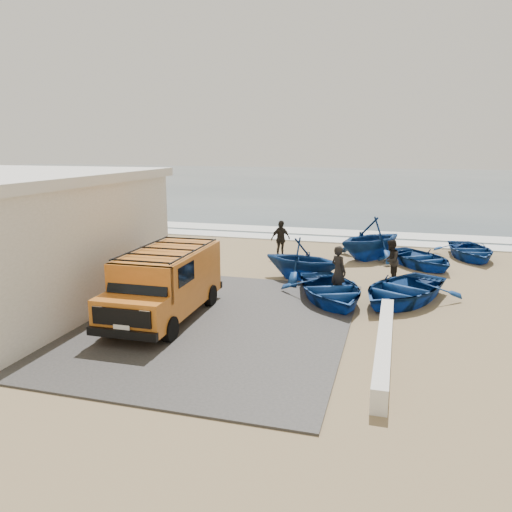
# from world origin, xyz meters

# --- Properties ---
(ground) EXTENTS (160.00, 160.00, 0.00)m
(ground) POSITION_xyz_m (0.00, 0.00, 0.00)
(ground) COLOR #907953
(slab) EXTENTS (12.00, 10.00, 0.05)m
(slab) POSITION_xyz_m (-2.00, -2.00, 0.03)
(slab) COLOR #3E3B38
(slab) RESTS_ON ground
(ocean) EXTENTS (180.00, 88.00, 0.01)m
(ocean) POSITION_xyz_m (0.00, 56.00, 0.00)
(ocean) COLOR #385166
(ocean) RESTS_ON ground
(surf_line) EXTENTS (180.00, 1.60, 0.06)m
(surf_line) POSITION_xyz_m (0.00, 12.00, 0.03)
(surf_line) COLOR white
(surf_line) RESTS_ON ground
(surf_wash) EXTENTS (180.00, 2.20, 0.04)m
(surf_wash) POSITION_xyz_m (0.00, 14.50, 0.02)
(surf_wash) COLOR white
(surf_wash) RESTS_ON ground
(parapet) EXTENTS (0.35, 6.00, 0.55)m
(parapet) POSITION_xyz_m (5.00, -3.00, 0.28)
(parapet) COLOR silver
(parapet) RESTS_ON ground
(van) EXTENTS (2.09, 5.00, 2.13)m
(van) POSITION_xyz_m (-1.45, -1.96, 1.15)
(van) COLOR orange
(van) RESTS_ON ground
(boat_near_left) EXTENTS (4.23, 4.82, 0.83)m
(boat_near_left) POSITION_xyz_m (3.10, 1.02, 0.41)
(boat_near_left) COLOR navy
(boat_near_left) RESTS_ON ground
(boat_near_right) EXTENTS (4.62, 5.13, 0.87)m
(boat_near_right) POSITION_xyz_m (5.42, 1.62, 0.44)
(boat_near_right) COLOR navy
(boat_near_right) RESTS_ON ground
(boat_mid_left) EXTENTS (3.69, 3.38, 1.64)m
(boat_mid_left) POSITION_xyz_m (1.68, 3.53, 0.82)
(boat_mid_left) COLOR navy
(boat_mid_left) RESTS_ON ground
(boat_mid_right) EXTENTS (4.29, 4.55, 0.77)m
(boat_mid_right) POSITION_xyz_m (6.19, 6.98, 0.38)
(boat_mid_right) COLOR navy
(boat_mid_right) RESTS_ON ground
(boat_far_left) EXTENTS (4.79, 4.88, 1.95)m
(boat_far_left) POSITION_xyz_m (4.02, 7.93, 0.97)
(boat_far_left) COLOR navy
(boat_far_left) RESTS_ON ground
(boat_far_right) EXTENTS (3.32, 4.18, 0.78)m
(boat_far_right) POSITION_xyz_m (8.46, 9.27, 0.39)
(boat_far_right) COLOR navy
(boat_far_right) RESTS_ON ground
(fisherman_front) EXTENTS (0.77, 0.74, 1.78)m
(fisherman_front) POSITION_xyz_m (3.28, 1.73, 0.89)
(fisherman_front) COLOR black
(fisherman_front) RESTS_ON ground
(fisherman_middle) EXTENTS (0.75, 0.89, 1.62)m
(fisherman_middle) POSITION_xyz_m (4.98, 4.28, 0.81)
(fisherman_middle) COLOR black
(fisherman_middle) RESTS_ON ground
(fisherman_back) EXTENTS (1.01, 1.03, 1.74)m
(fisherman_back) POSITION_xyz_m (-0.04, 7.15, 0.87)
(fisherman_back) COLOR black
(fisherman_back) RESTS_ON ground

